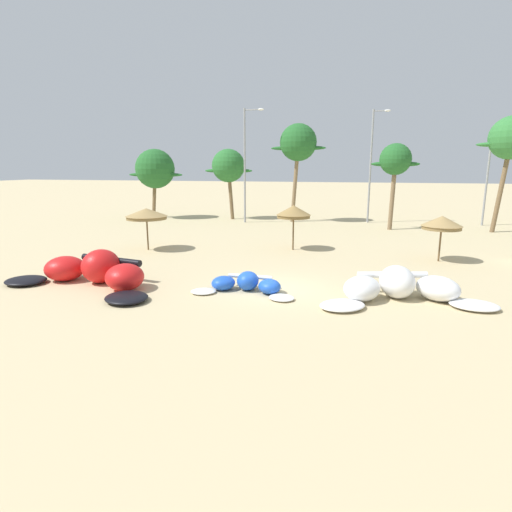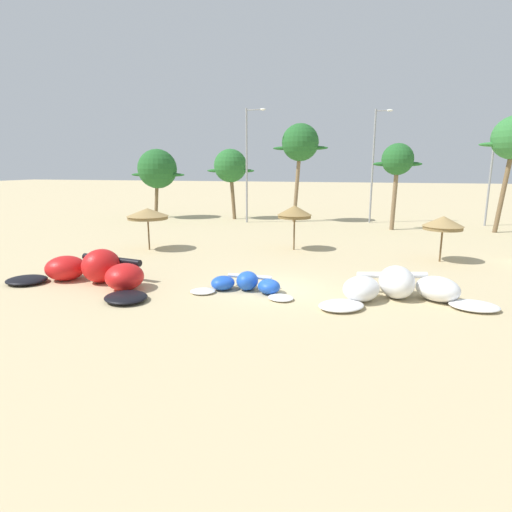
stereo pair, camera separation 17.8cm
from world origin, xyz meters
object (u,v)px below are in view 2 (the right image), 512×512
(palm_leftmost, at_px, (157,169))
(palm_center_left, at_px, (398,161))
(kite_far_left, at_px, (94,272))
(beach_umbrella_near_palms, at_px, (443,223))
(beach_umbrella_near_van, at_px, (148,214))
(lamppost_west_center, at_px, (374,162))
(kite_left, at_px, (246,284))
(palm_left_of_gap, at_px, (300,143))
(beach_umbrella_middle, at_px, (295,212))
(palm_left, at_px, (230,166))
(lamppost_west, at_px, (248,161))
(lamppost_east_center, at_px, (492,175))
(kite_left_of_center, at_px, (399,288))

(palm_leftmost, bearing_deg, palm_center_left, -6.25)
(kite_far_left, bearing_deg, beach_umbrella_near_palms, 29.24)
(beach_umbrella_near_van, bearing_deg, palm_center_left, 39.65)
(kite_far_left, height_order, lamppost_west_center, lamppost_west_center)
(kite_left, xyz_separation_m, palm_left_of_gap, (-1.36, 23.60, 7.07))
(beach_umbrella_middle, relative_size, lamppost_west_center, 0.28)
(palm_left, bearing_deg, lamppost_west_center, 2.28)
(palm_leftmost, xyz_separation_m, palm_center_left, (23.08, -2.53, 0.72))
(lamppost_west, bearing_deg, palm_left_of_gap, 19.88)
(beach_umbrella_near_van, distance_m, lamppost_east_center, 30.03)
(palm_leftmost, relative_size, lamppost_west_center, 0.68)
(palm_left_of_gap, height_order, lamppost_west, lamppost_west)
(kite_far_left, height_order, palm_left_of_gap, palm_left_of_gap)
(lamppost_west_center, bearing_deg, palm_left_of_gap, -170.99)
(kite_left, bearing_deg, palm_center_left, 70.53)
(beach_umbrella_near_van, distance_m, palm_left_of_gap, 18.49)
(lamppost_west_center, bearing_deg, palm_center_left, -67.30)
(kite_far_left, height_order, palm_leftmost, palm_leftmost)
(palm_leftmost, distance_m, palm_center_left, 23.23)
(beach_umbrella_near_van, height_order, beach_umbrella_near_palms, beach_umbrella_near_van)
(kite_left, distance_m, beach_umbrella_near_van, 11.45)
(lamppost_west, distance_m, lamppost_east_center, 21.80)
(kite_far_left, distance_m, kite_left, 7.00)
(palm_left_of_gap, bearing_deg, lamppost_west, -160.12)
(kite_left_of_center, height_order, palm_center_left, palm_center_left)
(beach_umbrella_near_palms, bearing_deg, beach_umbrella_near_van, -176.82)
(beach_umbrella_near_palms, xyz_separation_m, palm_center_left, (-1.83, 12.10, 3.52))
(lamppost_west_center, bearing_deg, beach_umbrella_near_palms, -77.54)
(kite_left, height_order, lamppost_west_center, lamppost_west_center)
(beach_umbrella_near_palms, relative_size, lamppost_east_center, 0.32)
(kite_far_left, distance_m, beach_umbrella_middle, 12.86)
(beach_umbrella_near_palms, bearing_deg, lamppost_west, 137.82)
(kite_left, relative_size, lamppost_east_center, 0.58)
(beach_umbrella_middle, xyz_separation_m, beach_umbrella_near_palms, (8.56, -1.36, -0.25))
(beach_umbrella_near_van, height_order, palm_left_of_gap, palm_left_of_gap)
(lamppost_west_center, bearing_deg, beach_umbrella_middle, -108.24)
(beach_umbrella_near_van, xyz_separation_m, palm_left, (0.14, 16.79, 2.95))
(kite_left_of_center, height_order, beach_umbrella_middle, beach_umbrella_middle)
(palm_center_left, xyz_separation_m, lamppost_west, (-13.20, 1.51, 0.08))
(kite_left, height_order, kite_left_of_center, kite_left_of_center)
(beach_umbrella_near_palms, bearing_deg, lamppost_east_center, 68.78)
(kite_left_of_center, xyz_separation_m, lamppost_east_center, (9.28, 24.72, 4.06))
(palm_left, bearing_deg, lamppost_west, -41.90)
(kite_far_left, xyz_separation_m, beach_umbrella_near_van, (-1.60, 7.99, 1.74))
(beach_umbrella_near_palms, xyz_separation_m, lamppost_west_center, (-3.61, 16.36, 3.51))
(beach_umbrella_near_van, xyz_separation_m, beach_umbrella_near_palms, (17.61, 0.98, -0.13))
(kite_far_left, xyz_separation_m, kite_left, (6.96, 0.65, -0.28))
(kite_left, height_order, palm_left, palm_left)
(beach_umbrella_near_palms, bearing_deg, kite_far_left, -150.76)
(palm_leftmost, height_order, palm_center_left, palm_center_left)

